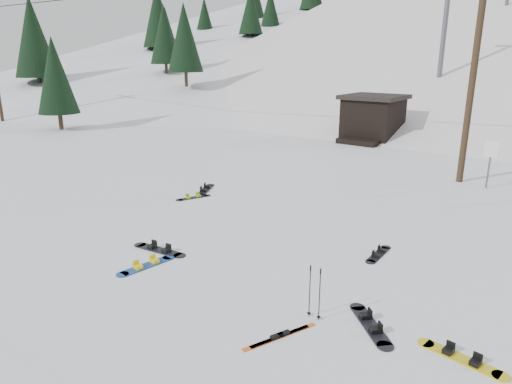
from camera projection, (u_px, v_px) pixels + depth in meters
The scene contains 16 objects.
ground at pixel (169, 307), 9.36m from camera, with size 200.00×200.00×0.00m, color white.
ridge_left at pixel (251, 165), 70.00m from camera, with size 34.00×85.00×38.00m, color white.
treeline_left at pixel (225, 96), 59.64m from camera, with size 20.00×64.00×10.00m, color black, non-canonical shape.
utility_pole at pixel (475, 64), 17.46m from camera, with size 2.00×0.26×9.00m.
trail_sign at pixel (490, 156), 17.46m from camera, with size 0.50×0.09×1.85m.
lift_hut at pixel (373, 118), 27.77m from camera, with size 3.40×4.10×2.75m.
lift_tower_near at pixel (446, 14), 32.20m from camera, with size 2.20×0.36×8.00m.
hero_snowboard at pixel (146, 265), 11.16m from camera, with size 0.44×1.60×0.11m.
hero_skis at pixel (280, 336), 8.33m from camera, with size 0.64×1.51×0.08m.
ski_poles at pixel (315, 292), 8.82m from camera, with size 0.30×0.08×1.09m.
board_scatter_a at pixel (159, 250), 12.06m from camera, with size 1.67×0.50×0.12m.
board_scatter_b at pixel (205, 189), 17.53m from camera, with size 0.97×1.56×0.12m.
board_scatter_c at pixel (193, 197), 16.58m from camera, with size 0.65×1.28×0.09m.
board_scatter_d at pixel (370, 325), 8.68m from camera, with size 1.28×1.21×0.11m.
board_scatter_e at pixel (461, 358), 7.72m from camera, with size 1.53×0.44×0.11m.
board_scatter_f at pixel (378, 254), 11.81m from camera, with size 0.31×1.37×0.10m.
Camera 1 is at (6.50, -5.47, 4.92)m, focal length 32.00 mm.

